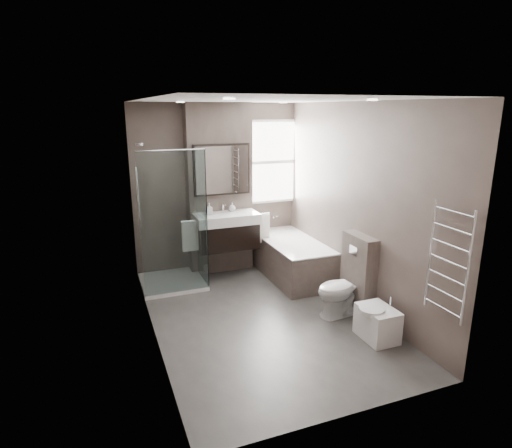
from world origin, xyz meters
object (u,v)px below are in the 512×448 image
bathtub (291,257)px  bidet (377,323)px  vanity (227,230)px  toilet (343,289)px

bathtub → bidet: bathtub is taller
vanity → toilet: (0.97, -1.71, -0.39)m
vanity → bathtub: size_ratio=0.59×
toilet → bidet: bearing=-2.2°
bathtub → toilet: size_ratio=2.29×
toilet → bathtub: bearing=175.7°
vanity → bidet: size_ratio=1.97×
toilet → bidet: (0.04, -0.64, -0.15)m
bidet → bathtub: bearing=92.5°
bathtub → toilet: toilet is taller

